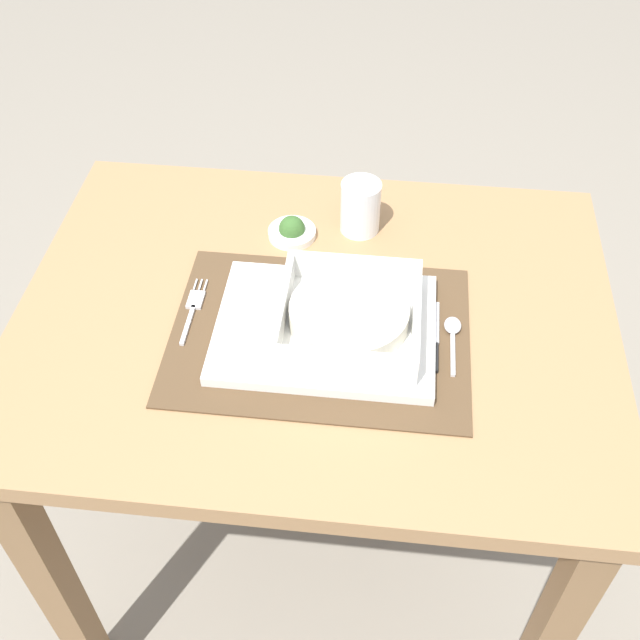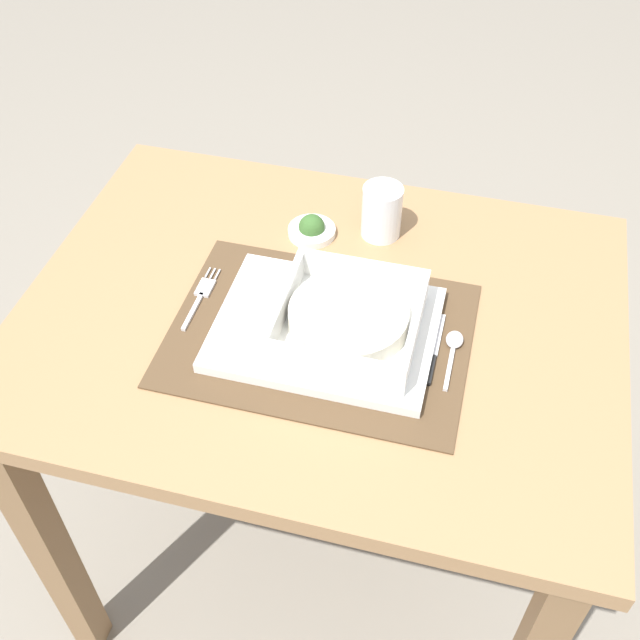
# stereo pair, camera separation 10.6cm
# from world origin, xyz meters

# --- Properties ---
(ground_plane) EXTENTS (6.00, 6.00, 0.00)m
(ground_plane) POSITION_xyz_m (0.00, 0.00, 0.00)
(ground_plane) COLOR gray
(dining_table) EXTENTS (0.86, 0.66, 0.73)m
(dining_table) POSITION_xyz_m (0.00, 0.00, 0.61)
(dining_table) COLOR #936D47
(dining_table) RESTS_ON ground
(placemat) EXTENTS (0.42, 0.31, 0.00)m
(placemat) POSITION_xyz_m (0.01, -0.04, 0.73)
(placemat) COLOR #4C3823
(placemat) RESTS_ON dining_table
(serving_plate) EXTENTS (0.30, 0.23, 0.02)m
(serving_plate) POSITION_xyz_m (0.02, -0.04, 0.74)
(serving_plate) COLOR white
(serving_plate) RESTS_ON placemat
(porridge_bowl) EXTENTS (0.19, 0.19, 0.05)m
(porridge_bowl) POSITION_xyz_m (0.05, -0.04, 0.77)
(porridge_bowl) COLOR white
(porridge_bowl) RESTS_ON serving_plate
(fork) EXTENTS (0.02, 0.13, 0.00)m
(fork) POSITION_xyz_m (-0.18, -0.01, 0.73)
(fork) COLOR silver
(fork) RESTS_ON placemat
(spoon) EXTENTS (0.02, 0.11, 0.01)m
(spoon) POSITION_xyz_m (0.20, -0.02, 0.74)
(spoon) COLOR silver
(spoon) RESTS_ON placemat
(butter_knife) EXTENTS (0.01, 0.13, 0.01)m
(butter_knife) POSITION_xyz_m (0.17, -0.04, 0.73)
(butter_knife) COLOR black
(butter_knife) RESTS_ON placemat
(bread_knife) EXTENTS (0.01, 0.14, 0.01)m
(bread_knife) POSITION_xyz_m (0.15, -0.05, 0.73)
(bread_knife) COLOR #59331E
(bread_knife) RESTS_ON placemat
(drinking_glass) EXTENTS (0.06, 0.06, 0.09)m
(drinking_glass) POSITION_xyz_m (0.05, 0.20, 0.77)
(drinking_glass) COLOR white
(drinking_glass) RESTS_ON dining_table
(condiment_saucer) EXTENTS (0.08, 0.08, 0.04)m
(condiment_saucer) POSITION_xyz_m (-0.06, 0.16, 0.74)
(condiment_saucer) COLOR white
(condiment_saucer) RESTS_ON dining_table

